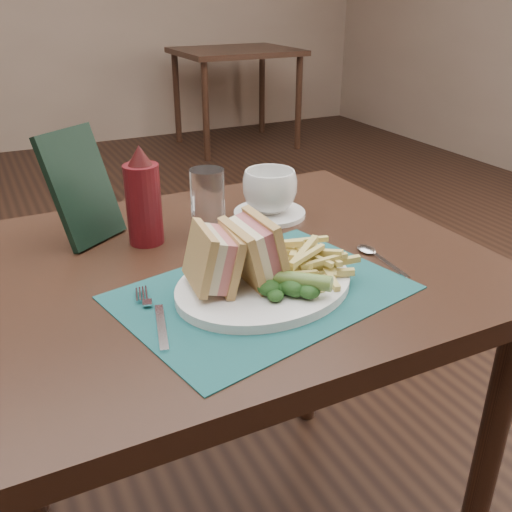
% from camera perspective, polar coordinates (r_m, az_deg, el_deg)
% --- Properties ---
extents(floor, '(7.00, 7.00, 0.00)m').
position_cam_1_polar(floor, '(1.83, -9.07, -15.56)').
color(floor, black).
rests_on(floor, ground).
extents(wall_back, '(6.00, 0.00, 6.00)m').
position_cam_1_polar(wall_back, '(5.00, -21.92, 9.85)').
color(wall_back, gray).
rests_on(wall_back, ground).
extents(table_main, '(0.90, 0.75, 0.75)m').
position_cam_1_polar(table_main, '(1.22, -2.66, -16.29)').
color(table_main, black).
rests_on(table_main, ground).
extents(table_bg_right, '(0.90, 0.75, 0.75)m').
position_cam_1_polar(table_bg_right, '(4.71, -1.97, 15.46)').
color(table_bg_right, black).
rests_on(table_bg_right, ground).
extents(placemat, '(0.49, 0.39, 0.00)m').
position_cam_1_polar(placemat, '(0.90, 0.63, -3.65)').
color(placemat, '#184D4E').
rests_on(placemat, table_main).
extents(plate, '(0.35, 0.30, 0.01)m').
position_cam_1_polar(plate, '(0.90, 0.85, -2.88)').
color(plate, white).
rests_on(plate, placemat).
extents(sandwich_half_a, '(0.09, 0.11, 0.10)m').
position_cam_1_polar(sandwich_half_a, '(0.85, -5.63, -0.45)').
color(sandwich_half_a, tan).
rests_on(sandwich_half_a, plate).
extents(sandwich_half_b, '(0.08, 0.11, 0.11)m').
position_cam_1_polar(sandwich_half_b, '(0.87, -1.35, 0.41)').
color(sandwich_half_b, tan).
rests_on(sandwich_half_b, plate).
extents(kale_garnish, '(0.11, 0.08, 0.03)m').
position_cam_1_polar(kale_garnish, '(0.85, 2.99, -3.33)').
color(kale_garnish, '#173A15').
rests_on(kale_garnish, plate).
extents(pickle_spear, '(0.10, 0.10, 0.03)m').
position_cam_1_polar(pickle_spear, '(0.86, 3.67, -2.33)').
color(pickle_spear, '#4F712B').
rests_on(pickle_spear, plate).
extents(fries_pile, '(0.18, 0.20, 0.05)m').
position_cam_1_polar(fries_pile, '(0.93, 4.84, 0.11)').
color(fries_pile, '#CEBE67').
rests_on(fries_pile, plate).
extents(fork, '(0.07, 0.17, 0.01)m').
position_cam_1_polar(fork, '(0.84, -10.08, -5.76)').
color(fork, silver).
rests_on(fork, placemat).
extents(spoon, '(0.05, 0.15, 0.01)m').
position_cam_1_polar(spoon, '(1.02, 12.46, -0.23)').
color(spoon, silver).
rests_on(spoon, table_main).
extents(saucer, '(0.18, 0.18, 0.01)m').
position_cam_1_polar(saucer, '(1.20, 1.35, 4.28)').
color(saucer, white).
rests_on(saucer, table_main).
extents(coffee_cup, '(0.16, 0.16, 0.09)m').
position_cam_1_polar(coffee_cup, '(1.18, 1.38, 6.51)').
color(coffee_cup, white).
rests_on(coffee_cup, saucer).
extents(drinking_glass, '(0.07, 0.07, 0.13)m').
position_cam_1_polar(drinking_glass, '(1.09, -4.85, 5.33)').
color(drinking_glass, silver).
rests_on(drinking_glass, table_main).
extents(ketchup_bottle, '(0.07, 0.07, 0.19)m').
position_cam_1_polar(ketchup_bottle, '(1.06, -11.23, 5.97)').
color(ketchup_bottle, '#530E13').
rests_on(ketchup_bottle, table_main).
extents(check_presenter, '(0.15, 0.14, 0.21)m').
position_cam_1_polar(check_presenter, '(1.10, -17.06, 6.64)').
color(check_presenter, black).
rests_on(check_presenter, table_main).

